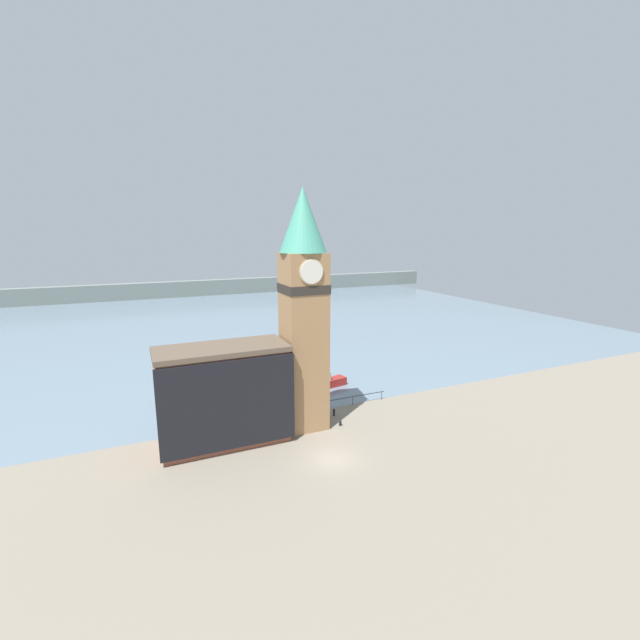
{
  "coord_description": "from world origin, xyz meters",
  "views": [
    {
      "loc": [
        -15.67,
        -32.57,
        20.73
      ],
      "look_at": [
        1.34,
        5.79,
        12.01
      ],
      "focal_mm": 24.0,
      "sensor_mm": 36.0,
      "label": 1
    }
  ],
  "objects_px": {
    "clock_tower": "(304,305)",
    "pier_building": "(224,395)",
    "boat_near": "(326,382)",
    "mooring_bollard_far": "(334,412)",
    "mooring_bollard_near": "(340,423)"
  },
  "relations": [
    {
      "from": "clock_tower",
      "to": "pier_building",
      "type": "xyz_separation_m",
      "value": [
        -8.63,
        -0.31,
        -8.33
      ]
    },
    {
      "from": "boat_near",
      "to": "mooring_bollard_far",
      "type": "height_order",
      "value": "boat_near"
    },
    {
      "from": "pier_building",
      "to": "mooring_bollard_near",
      "type": "relative_size",
      "value": 19.52
    },
    {
      "from": "pier_building",
      "to": "boat_near",
      "type": "bearing_deg",
      "value": 32.23
    },
    {
      "from": "clock_tower",
      "to": "mooring_bollard_near",
      "type": "height_order",
      "value": "clock_tower"
    },
    {
      "from": "boat_near",
      "to": "mooring_bollard_far",
      "type": "bearing_deg",
      "value": -119.6
    },
    {
      "from": "boat_near",
      "to": "mooring_bollard_far",
      "type": "distance_m",
      "value": 9.07
    },
    {
      "from": "boat_near",
      "to": "mooring_bollard_far",
      "type": "xyz_separation_m",
      "value": [
        -2.92,
        -8.58,
        -0.37
      ]
    },
    {
      "from": "pier_building",
      "to": "mooring_bollard_far",
      "type": "distance_m",
      "value": 13.5
    },
    {
      "from": "clock_tower",
      "to": "mooring_bollard_far",
      "type": "xyz_separation_m",
      "value": [
        4.03,
        0.94,
        -12.86
      ]
    },
    {
      "from": "mooring_bollard_far",
      "to": "pier_building",
      "type": "bearing_deg",
      "value": -174.38
    },
    {
      "from": "clock_tower",
      "to": "mooring_bollard_far",
      "type": "bearing_deg",
      "value": 13.11
    },
    {
      "from": "pier_building",
      "to": "mooring_bollard_far",
      "type": "xyz_separation_m",
      "value": [
        12.66,
        1.25,
        -4.53
      ]
    },
    {
      "from": "mooring_bollard_far",
      "to": "clock_tower",
      "type": "bearing_deg",
      "value": -166.89
    },
    {
      "from": "boat_near",
      "to": "mooring_bollard_near",
      "type": "distance_m",
      "value": 11.72
    }
  ]
}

